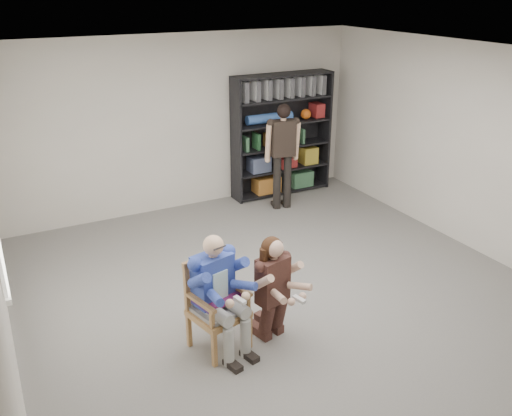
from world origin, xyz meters
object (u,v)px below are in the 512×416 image
armchair (218,306)px  standing_man (283,158)px  seated_man (218,294)px  kneeling_woman (274,290)px  bookshelf (282,135)px

armchair → standing_man: standing_man is taller
seated_man → kneeling_woman: size_ratio=1.09×
bookshelf → standing_man: (-0.35, -0.63, -0.18)m
standing_man → armchair: bearing=-117.7°
armchair → standing_man: size_ratio=0.56×
kneeling_woman → standing_man: 3.62m
armchair → seated_man: seated_man is taller
bookshelf → standing_man: bearing=-118.8°
seated_man → bookshelf: size_ratio=0.61×
armchair → bookshelf: (2.80, 3.59, 0.56)m
seated_man → standing_man: (2.46, 2.96, 0.24)m
seated_man → kneeling_woman: (0.58, -0.12, -0.05)m
armchair → standing_man: 3.86m
bookshelf → standing_man: size_ratio=1.20×
armchair → bookshelf: size_ratio=0.47×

